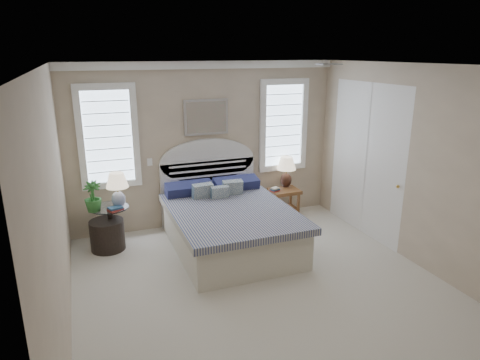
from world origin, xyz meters
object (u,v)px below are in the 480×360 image
at_px(bed, 228,221).
at_px(floor_pot, 107,235).
at_px(lamp_left, 117,186).
at_px(side_table_left, 111,222).
at_px(nightstand_right, 284,197).
at_px(lamp_right, 286,168).

height_order(bed, floor_pot, bed).
relative_size(floor_pot, lamp_left, 0.94).
bearing_deg(lamp_left, side_table_left, 159.86).
bearing_deg(nightstand_right, side_table_left, -178.06).
height_order(side_table_left, nightstand_right, side_table_left).
height_order(side_table_left, lamp_right, lamp_right).
bearing_deg(side_table_left, lamp_right, 4.69).
xyz_separation_m(nightstand_right, floor_pot, (-3.02, -0.19, -0.16)).
bearing_deg(lamp_left, lamp_right, 5.88).
relative_size(side_table_left, lamp_right, 1.15).
bearing_deg(nightstand_right, lamp_left, -176.95).
distance_m(side_table_left, floor_pot, 0.20).
distance_m(nightstand_right, lamp_right, 0.51).
relative_size(bed, nightstand_right, 4.29).
height_order(nightstand_right, floor_pot, nightstand_right).
distance_m(floor_pot, lamp_left, 0.76).
relative_size(bed, lamp_left, 4.28).
distance_m(nightstand_right, lamp_left, 2.87).
relative_size(nightstand_right, lamp_left, 1.00).
xyz_separation_m(floor_pot, lamp_right, (3.12, 0.34, 0.64)).
height_order(bed, side_table_left, bed).
height_order(bed, lamp_right, bed).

